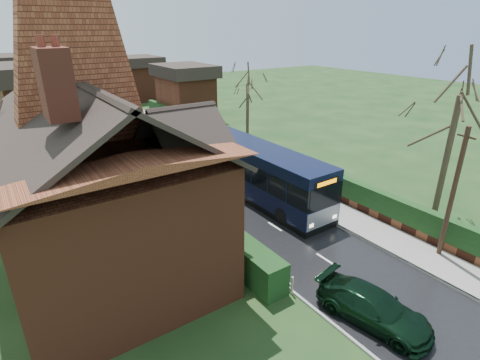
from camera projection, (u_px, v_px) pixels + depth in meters
ground at (298, 242)px, 20.34m from camera, size 140.00×140.00×0.00m
road at (207, 183)px, 27.95m from camera, size 6.00×100.00×0.02m
pavement at (253, 170)px, 30.15m from camera, size 2.50×100.00×0.14m
kerb_right at (240, 174)px, 29.52m from camera, size 0.12×100.00×0.14m
kerb_left at (169, 192)px, 26.34m from camera, size 0.12×100.00×0.10m
front_hedge at (191, 213)px, 21.80m from camera, size 1.20×16.00×1.60m
picket_fence at (202, 214)px, 22.33m from camera, size 0.10×16.00×0.90m
right_wall_hedge at (268, 156)px, 30.59m from camera, size 0.60×50.00×1.80m
brick_house at (98, 174)px, 17.74m from camera, size 9.30×14.60×10.30m
bus at (260, 173)px, 24.99m from camera, size 2.80×11.74×3.56m
car_silver at (176, 185)px, 26.00m from camera, size 1.57×3.75×1.27m
car_green at (373, 307)px, 14.68m from camera, size 2.67×4.84×1.33m
car_distant at (100, 100)px, 55.90m from camera, size 2.34×3.93×1.22m
bus_stop_sign at (297, 179)px, 24.19m from camera, size 0.21×0.38×2.61m
telegraph_pole at (453, 195)px, 17.86m from camera, size 0.23×0.87×6.77m
tree_right_near at (463, 86)px, 20.12m from camera, size 4.89×4.89×10.55m
tree_right_far at (248, 79)px, 35.83m from camera, size 4.22×4.22×8.16m
tree_house_side at (27, 105)px, 19.72m from camera, size 4.12×4.12×9.36m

